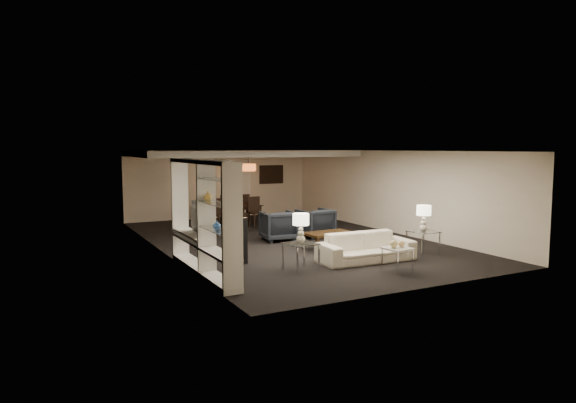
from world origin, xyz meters
The scene contains 35 objects.
floor centered at (0.00, 0.00, 0.00)m, with size 11.00×11.00×0.00m, color black.
ceiling centered at (0.00, 0.00, 2.50)m, with size 7.00×11.00×0.02m, color silver.
wall_back centered at (0.00, 5.50, 1.25)m, with size 7.00×0.02×2.50m, color beige.
wall_front centered at (0.00, -5.50, 1.25)m, with size 7.00×0.02×2.50m, color beige.
wall_left centered at (-3.50, 0.00, 1.25)m, with size 0.02×11.00×2.50m, color beige.
wall_right centered at (3.50, 0.00, 1.25)m, with size 0.02×11.00×2.50m, color beige.
ceiling_soffit centered at (0.00, 3.50, 2.40)m, with size 7.00×4.00×0.20m, color silver.
curtains centered at (-0.90, 5.42, 1.20)m, with size 1.50×0.12×2.40m, color beige.
door centered at (0.70, 5.47, 1.05)m, with size 0.90×0.05×2.10m, color silver.
painting centered at (2.10, 5.46, 1.55)m, with size 0.95×0.04×0.65m, color #142D38.
media_unit centered at (-3.31, -2.60, 1.18)m, with size 0.38×3.40×2.35m, color white, non-canonical shape.
pendant_light centered at (0.30, 3.50, 1.92)m, with size 0.52×0.52×0.24m, color #D8591E.
sofa centered at (0.36, -3.16, 0.33)m, with size 2.23×0.87×0.65m, color beige.
coffee_table centered at (0.36, -1.56, 0.22)m, with size 1.22×0.71×0.44m, color black, non-canonical shape.
armchair_left centered at (-0.24, 0.14, 0.41)m, with size 0.89×0.91×0.83m, color black.
armchair_right centered at (0.96, 0.14, 0.41)m, with size 0.89×0.91×0.83m, color black.
side_table_left centered at (-1.34, -3.16, 0.29)m, with size 0.61×0.61×0.57m, color silver, non-canonical shape.
side_table_right centered at (2.06, -3.16, 0.29)m, with size 0.61×0.61×0.57m, color silver, non-canonical shape.
table_lamp_left centered at (-1.34, -3.16, 0.89)m, with size 0.35×0.35×0.63m, color beige, non-canonical shape.
table_lamp_right centered at (2.06, -3.16, 0.89)m, with size 0.35×0.35×0.63m, color beige, non-canonical shape.
marble_table centered at (0.36, -4.26, 0.25)m, with size 0.51×0.51×0.51m, color silver, non-canonical shape.
gold_gourd_a centered at (0.26, -4.26, 0.59)m, with size 0.16×0.16×0.16m, color tan.
gold_gourd_b centered at (0.46, -4.26, 0.58)m, with size 0.14×0.14×0.14m, color #D9B373.
television centered at (-3.28, -2.05, 1.09)m, with size 0.15×1.16×0.67m, color black.
vase_blue centered at (-3.31, -3.46, 1.14)m, with size 0.16×0.16×0.16m, color #2555A3.
vase_amber centered at (-3.31, -2.97, 1.65)m, with size 0.17×0.17×0.18m, color gold.
floor_speaker centered at (-2.16, -2.08, 0.52)m, with size 0.11×0.11×1.04m, color black.
dining_table centered at (-0.36, 3.36, 0.33)m, with size 1.88×1.05×0.66m, color black.
chair_nl centered at (-0.96, 2.71, 0.49)m, with size 0.45×0.45×0.98m, color black, non-canonical shape.
chair_nm centered at (-0.36, 2.71, 0.49)m, with size 0.45×0.45×0.98m, color black, non-canonical shape.
chair_nr centered at (0.24, 2.71, 0.49)m, with size 0.45×0.45×0.98m, color black, non-canonical shape.
chair_fl centered at (-0.96, 4.01, 0.49)m, with size 0.45×0.45×0.98m, color black, non-canonical shape.
chair_fm centered at (-0.36, 4.01, 0.49)m, with size 0.45×0.45×0.98m, color black, non-canonical shape.
chair_fr centered at (0.24, 4.01, 0.49)m, with size 0.45×0.45×0.98m, color black, non-canonical shape.
floor_lamp centered at (-0.87, 4.33, 0.89)m, with size 0.26×0.26×1.79m, color black, non-canonical shape.
Camera 1 is at (-6.53, -12.56, 2.59)m, focal length 32.00 mm.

